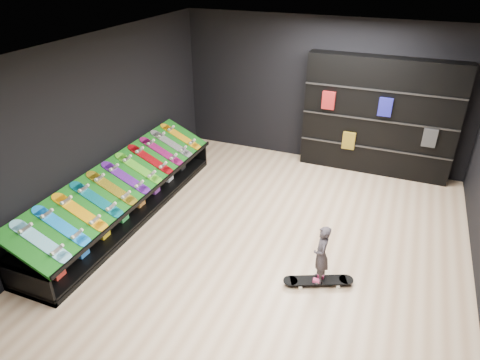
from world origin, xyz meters
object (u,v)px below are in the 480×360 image
at_px(floor_skateboard, 318,282).
at_px(child, 320,265).
at_px(display_rack, 126,202).
at_px(back_shelving, 379,117).

bearing_deg(floor_skateboard, child, 0.00).
xyz_separation_m(display_rack, back_shelving, (3.75, 3.32, 0.93)).
distance_m(back_shelving, floor_skateboard, 4.01).
bearing_deg(display_rack, floor_skateboard, -8.44).
distance_m(back_shelving, child, 3.94).
relative_size(back_shelving, child, 5.62).
distance_m(display_rack, floor_skateboard, 3.56).
height_order(back_shelving, child, back_shelving).
xyz_separation_m(floor_skateboard, child, (0.00, 0.00, 0.31)).
distance_m(display_rack, back_shelving, 5.10).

